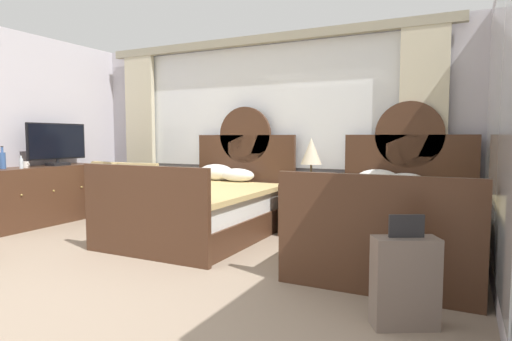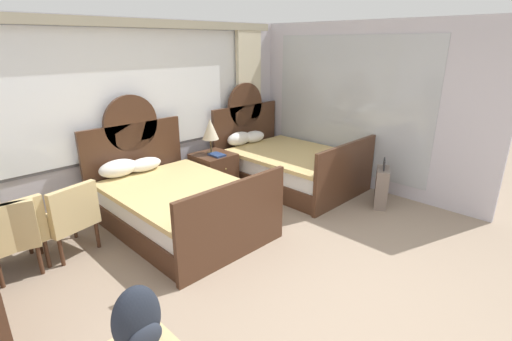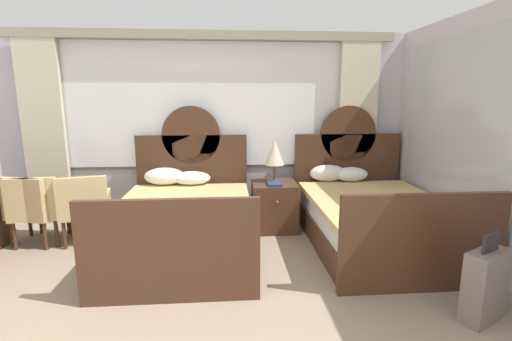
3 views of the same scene
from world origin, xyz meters
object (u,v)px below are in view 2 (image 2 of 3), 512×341
at_px(book_on_nightstand, 217,155).
at_px(backpack_on_bench, 138,321).
at_px(bed_near_mirror, 287,165).
at_px(armchair_by_window_right, 9,233).
at_px(bed_near_window, 176,202).
at_px(nightstand_between_beds, 214,173).
at_px(armchair_by_window_centre, 12,232).
at_px(suitcase_on_floor, 381,187).
at_px(table_lamp_on_nightstand, 210,129).
at_px(armchair_by_window_left, 67,215).

relative_size(book_on_nightstand, backpack_on_bench, 0.54).
bearing_deg(bed_near_mirror, armchair_by_window_right, 175.50).
xyz_separation_m(bed_near_window, bed_near_mirror, (2.27, -0.00, -0.00)).
xyz_separation_m(bed_near_window, backpack_on_bench, (-1.63, -2.07, 0.35)).
height_order(nightstand_between_beds, armchair_by_window_right, armchair_by_window_right).
distance_m(bed_near_mirror, armchair_by_window_centre, 4.10).
bearing_deg(armchair_by_window_right, armchair_by_window_centre, -4.24).
bearing_deg(suitcase_on_floor, nightstand_between_beds, 122.44).
relative_size(armchair_by_window_right, suitcase_on_floor, 1.17).
bearing_deg(armchair_by_window_centre, armchair_by_window_right, 175.76).
distance_m(table_lamp_on_nightstand, backpack_on_bench, 3.93).
relative_size(nightstand_between_beds, armchair_by_window_centre, 0.75).
height_order(nightstand_between_beds, armchair_by_window_centre, armchair_by_window_centre).
distance_m(nightstand_between_beds, table_lamp_on_nightstand, 0.72).
bearing_deg(book_on_nightstand, armchair_by_window_centre, -176.46).
bearing_deg(suitcase_on_floor, backpack_on_bench, -173.83).
xyz_separation_m(book_on_nightstand, armchair_by_window_left, (-2.38, -0.18, -0.18)).
distance_m(table_lamp_on_nightstand, armchair_by_window_left, 2.49).
bearing_deg(bed_near_mirror, bed_near_window, 179.97).
relative_size(bed_near_mirror, armchair_by_window_right, 2.61).
relative_size(bed_near_mirror, armchair_by_window_left, 2.61).
xyz_separation_m(bed_near_window, suitcase_on_floor, (2.57, -1.62, -0.05)).
distance_m(nightstand_between_beds, suitcase_on_floor, 2.65).
bearing_deg(table_lamp_on_nightstand, suitcase_on_floor, -58.30).
relative_size(armchair_by_window_centre, suitcase_on_floor, 1.17).
xyz_separation_m(backpack_on_bench, suitcase_on_floor, (4.20, 0.45, -0.40)).
bearing_deg(backpack_on_bench, armchair_by_window_right, 94.83).
xyz_separation_m(armchair_by_window_centre, backpack_on_bench, (0.17, -2.39, 0.22)).
xyz_separation_m(bed_near_window, armchair_by_window_left, (-1.25, 0.32, 0.13)).
xyz_separation_m(table_lamp_on_nightstand, armchair_by_window_left, (-2.40, -0.35, -0.56)).
distance_m(nightstand_between_beds, armchair_by_window_left, 2.42).
relative_size(table_lamp_on_nightstand, armchair_by_window_left, 0.66).
xyz_separation_m(nightstand_between_beds, armchair_by_window_centre, (-2.95, -0.30, 0.16)).
relative_size(bed_near_window, nightstand_between_beds, 3.48).
height_order(nightstand_between_beds, suitcase_on_floor, suitcase_on_floor).
relative_size(bed_near_window, armchair_by_window_left, 2.61).
xyz_separation_m(bed_near_mirror, armchair_by_window_centre, (-4.08, 0.32, 0.13)).
relative_size(armchair_by_window_centre, backpack_on_bench, 1.81).
relative_size(bed_near_window, bed_near_mirror, 1.00).
bearing_deg(bed_near_mirror, armchair_by_window_centre, 175.50).
height_order(book_on_nightstand, backpack_on_bench, backpack_on_bench).
relative_size(table_lamp_on_nightstand, suitcase_on_floor, 0.77).
bearing_deg(nightstand_between_beds, armchair_by_window_left, -172.87).
distance_m(bed_near_window, book_on_nightstand, 1.27).
bearing_deg(bed_near_mirror, suitcase_on_floor, -79.78).
xyz_separation_m(armchair_by_window_right, suitcase_on_floor, (4.40, -1.94, -0.18)).
bearing_deg(table_lamp_on_nightstand, bed_near_window, -149.55).
distance_m(book_on_nightstand, armchair_by_window_left, 2.39).
bearing_deg(table_lamp_on_nightstand, nightstand_between_beds, -96.52).
relative_size(bed_near_window, suitcase_on_floor, 3.06).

